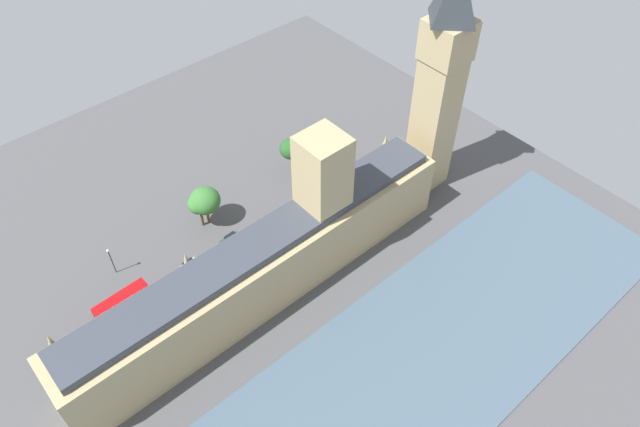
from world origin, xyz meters
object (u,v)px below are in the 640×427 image
at_px(street_lamp_under_trees, 110,257).
at_px(parliament_building, 271,259).
at_px(street_lamp_slot_10, 312,147).
at_px(clock_tower, 441,78).
at_px(double_decker_bus_midblock, 123,304).
at_px(car_blue_by_river_gate, 281,216).
at_px(car_white_far_end, 334,190).
at_px(car_silver_kerbside, 189,265).
at_px(pedestrian_trailing, 78,377).
at_px(plane_tree_corner, 199,204).
at_px(car_dark_green_near_tower, 230,239).
at_px(plane_tree_leading, 205,201).
at_px(plane_tree_opposite_hall, 291,149).

bearing_deg(street_lamp_under_trees, parliament_building, -137.64).
distance_m(parliament_building, street_lamp_slot_10, 37.74).
relative_size(clock_tower, double_decker_bus_midblock, 4.95).
bearing_deg(street_lamp_under_trees, car_blue_by_river_gate, -106.70).
relative_size(car_white_far_end, car_silver_kerbside, 1.09).
bearing_deg(parliament_building, car_blue_by_river_gate, -42.98).
height_order(car_silver_kerbside, double_decker_bus_midblock, double_decker_bus_midblock).
relative_size(clock_tower, pedestrian_trailing, 34.80).
distance_m(car_silver_kerbside, street_lamp_under_trees, 14.91).
distance_m(plane_tree_corner, street_lamp_under_trees, 20.09).
relative_size(double_decker_bus_midblock, street_lamp_slot_10, 1.80).
xyz_separation_m(parliament_building, car_dark_green_near_tower, (14.97, -0.43, -7.60)).
distance_m(clock_tower, plane_tree_leading, 53.49).
distance_m(car_dark_green_near_tower, plane_tree_leading, 9.44).
bearing_deg(car_white_far_end, plane_tree_leading, 63.18).
relative_size(car_white_far_end, street_lamp_slot_10, 0.77).
height_order(car_white_far_end, street_lamp_under_trees, street_lamp_under_trees).
height_order(car_dark_green_near_tower, street_lamp_under_trees, street_lamp_under_trees).
height_order(parliament_building, pedestrian_trailing, parliament_building).
bearing_deg(parliament_building, car_dark_green_near_tower, -1.64).
relative_size(clock_tower, car_white_far_end, 11.54).
bearing_deg(plane_tree_corner, car_white_far_end, -111.72).
distance_m(car_silver_kerbside, double_decker_bus_midblock, 14.73).
distance_m(car_white_far_end, plane_tree_opposite_hall, 13.13).
xyz_separation_m(parliament_building, double_decker_bus_midblock, (13.68, 24.40, -5.85)).
bearing_deg(parliament_building, pedestrian_trailing, 79.88).
relative_size(parliament_building, plane_tree_corner, 9.56).
relative_size(parliament_building, double_decker_bus_midblock, 7.55).
bearing_deg(car_white_far_end, street_lamp_under_trees, 71.82).
bearing_deg(car_white_far_end, parliament_building, 109.68).
relative_size(car_dark_green_near_tower, pedestrian_trailing, 2.95).
bearing_deg(car_blue_by_river_gate, car_silver_kerbside, -94.97).
relative_size(car_dark_green_near_tower, street_lamp_under_trees, 0.64).
distance_m(car_dark_green_near_tower, double_decker_bus_midblock, 24.93).
bearing_deg(car_dark_green_near_tower, car_white_far_end, -100.32).
distance_m(car_white_far_end, car_blue_by_river_gate, 13.97).
bearing_deg(clock_tower, plane_tree_leading, 64.97).
distance_m(parliament_building, double_decker_bus_midblock, 28.58).
relative_size(car_blue_by_river_gate, plane_tree_leading, 0.48).
distance_m(plane_tree_opposite_hall, street_lamp_under_trees, 44.83).
bearing_deg(street_lamp_under_trees, double_decker_bus_midblock, 162.05).
relative_size(double_decker_bus_midblock, plane_tree_leading, 1.13).
bearing_deg(plane_tree_leading, car_dark_green_near_tower, -177.47).
bearing_deg(plane_tree_corner, car_dark_green_near_tower, -167.82).
bearing_deg(car_blue_by_river_gate, plane_tree_opposite_hall, 130.01).
relative_size(parliament_building, car_dark_green_near_tower, 18.00).
bearing_deg(parliament_building, plane_tree_opposite_hall, -45.52).
xyz_separation_m(parliament_building, plane_tree_corner, (22.74, 1.25, -2.20)).
height_order(double_decker_bus_midblock, street_lamp_under_trees, street_lamp_under_trees).
bearing_deg(plane_tree_leading, street_lamp_under_trees, 87.79).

